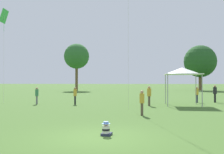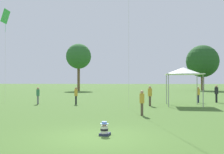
# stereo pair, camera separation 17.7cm
# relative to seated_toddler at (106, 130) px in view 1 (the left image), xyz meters

# --- Properties ---
(ground_plane) EXTENTS (300.00, 300.00, 0.00)m
(ground_plane) POSITION_rel_seated_toddler_xyz_m (-0.28, -0.28, -0.24)
(ground_plane) COLOR #426628
(seated_toddler) EXTENTS (0.45, 0.52, 0.57)m
(seated_toddler) POSITION_rel_seated_toddler_xyz_m (0.00, 0.00, 0.00)
(seated_toddler) COLOR #282D47
(seated_toddler) RESTS_ON ground
(person_standing_0) EXTENTS (0.38, 0.38, 1.57)m
(person_standing_0) POSITION_rel_seated_toddler_xyz_m (7.52, 15.90, 0.70)
(person_standing_0) COLOR #282D42
(person_standing_0) RESTS_ON ground
(person_standing_1) EXTENTS (0.36, 0.36, 1.55)m
(person_standing_1) POSITION_rel_seated_toddler_xyz_m (-7.63, 13.20, 0.69)
(person_standing_1) COLOR slate
(person_standing_1) RESTS_ON ground
(person_standing_2) EXTENTS (0.41, 0.41, 1.57)m
(person_standing_2) POSITION_rel_seated_toddler_xyz_m (1.69, 6.10, 0.70)
(person_standing_2) COLOR brown
(person_standing_2) RESTS_ON ground
(person_standing_3) EXTENTS (0.40, 0.40, 1.57)m
(person_standing_3) POSITION_rel_seated_toddler_xyz_m (-4.06, 13.18, 0.70)
(person_standing_3) COLOR black
(person_standing_3) RESTS_ON ground
(person_standing_6) EXTENTS (0.49, 0.49, 1.71)m
(person_standing_6) POSITION_rel_seated_toddler_xyz_m (2.58, 12.26, 0.78)
(person_standing_6) COLOR brown
(person_standing_6) RESTS_ON ground
(person_standing_7) EXTENTS (0.50, 0.50, 1.74)m
(person_standing_7) POSITION_rel_seated_toddler_xyz_m (9.36, 16.25, 0.79)
(person_standing_7) COLOR black
(person_standing_7) RESTS_ON ground
(canopy_tent) EXTENTS (3.26, 3.26, 3.32)m
(canopy_tent) POSITION_rel_seated_toddler_xyz_m (5.53, 12.91, 2.75)
(canopy_tent) COLOR white
(canopy_tent) RESTS_ON ground
(kite_3) EXTENTS (0.49, 1.37, 9.23)m
(kite_3) POSITION_rel_seated_toddler_xyz_m (-11.56, 14.72, 8.21)
(kite_3) COLOR green
(kite_3) RESTS_ON ground
(distant_tree_0) EXTENTS (5.40, 5.40, 10.09)m
(distant_tree_0) POSITION_rel_seated_toddler_xyz_m (-10.54, 45.17, 7.09)
(distant_tree_0) COLOR brown
(distant_tree_0) RESTS_ON ground
(distant_tree_1) EXTENTS (7.01, 7.01, 9.88)m
(distant_tree_1) POSITION_rel_seated_toddler_xyz_m (16.25, 48.04, 6.11)
(distant_tree_1) COLOR brown
(distant_tree_1) RESTS_ON ground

